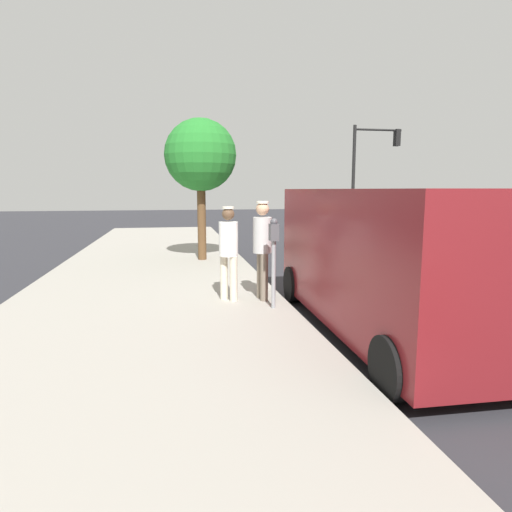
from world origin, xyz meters
TOP-DOWN VIEW (x-y plane):
  - ground_plane at (0.00, 0.00)m, footprint 80.00×80.00m
  - sidewalk_slab at (3.50, 0.00)m, footprint 5.00×32.00m
  - parking_meter_near at (1.35, 0.86)m, footprint 0.14×0.18m
  - pedestrian_in_white at (2.03, 0.19)m, footprint 0.34×0.34m
  - pedestrian_in_gray at (1.42, 0.22)m, footprint 0.34×0.36m
  - parked_van at (-0.15, 1.99)m, footprint 2.21×5.24m
  - traffic_light_corner at (-6.54, -12.71)m, footprint 2.48×0.42m
  - street_tree at (2.19, -4.69)m, footprint 2.00×2.00m

SIDE VIEW (x-z plane):
  - ground_plane at x=0.00m, z-range 0.00..0.00m
  - sidewalk_slab at x=3.50m, z-range 0.00..0.15m
  - pedestrian_in_white at x=2.03m, z-range 0.27..1.97m
  - parked_van at x=-0.15m, z-range 0.08..2.23m
  - parking_meter_near at x=1.35m, z-range 0.42..1.94m
  - pedestrian_in_gray at x=1.42m, z-range 0.29..2.07m
  - street_tree at x=2.19m, z-range 1.09..5.04m
  - traffic_light_corner at x=-6.54m, z-range 0.92..6.12m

